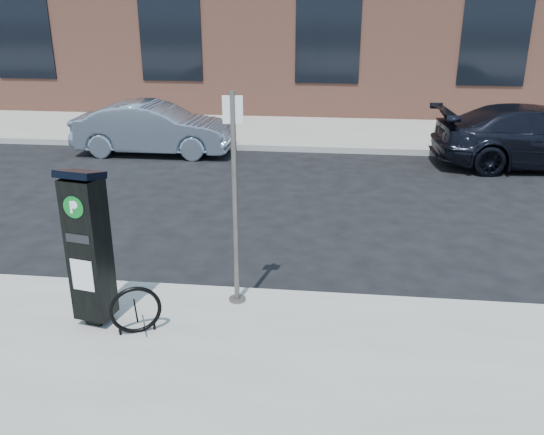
# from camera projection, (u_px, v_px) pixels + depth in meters

# --- Properties ---
(ground) EXTENTS (120.00, 120.00, 0.00)m
(ground) POSITION_uv_depth(u_px,v_px,m) (297.00, 302.00, 7.58)
(ground) COLOR black
(ground) RESTS_ON ground
(sidewalk_far) EXTENTS (60.00, 12.00, 0.15)m
(sidewalk_far) POSITION_uv_depth(u_px,v_px,m) (327.00, 109.00, 20.55)
(sidewalk_far) COLOR gray
(sidewalk_far) RESTS_ON ground
(curb_near) EXTENTS (60.00, 0.12, 0.16)m
(curb_near) POSITION_uv_depth(u_px,v_px,m) (297.00, 298.00, 7.54)
(curb_near) COLOR #9E9B93
(curb_near) RESTS_ON ground
(curb_far) EXTENTS (60.00, 0.12, 0.16)m
(curb_far) POSITION_uv_depth(u_px,v_px,m) (320.00, 149.00, 15.00)
(curb_far) COLOR #9E9B93
(curb_far) RESTS_ON ground
(parking_kiosk) EXTENTS (0.50, 0.46, 1.90)m
(parking_kiosk) POSITION_uv_depth(u_px,v_px,m) (89.00, 246.00, 6.50)
(parking_kiosk) COLOR black
(parking_kiosk) RESTS_ON sidewalk_near
(sign_pole) EXTENTS (0.23, 0.21, 2.64)m
(sign_pole) POSITION_uv_depth(u_px,v_px,m) (235.00, 203.00, 6.87)
(sign_pole) COLOR #5C5751
(sign_pole) RESTS_ON sidewalk_near
(bike_rack) EXTENTS (0.56, 0.28, 0.59)m
(bike_rack) POSITION_uv_depth(u_px,v_px,m) (136.00, 310.00, 6.53)
(bike_rack) COLOR black
(bike_rack) RESTS_ON sidewalk_near
(car_silver) EXTENTS (4.00, 1.43, 1.32)m
(car_silver) POSITION_uv_depth(u_px,v_px,m) (154.00, 128.00, 14.68)
(car_silver) COLOR #7E8EA0
(car_silver) RESTS_ON ground
(car_dark) EXTENTS (5.09, 2.40, 1.44)m
(car_dark) POSITION_uv_depth(u_px,v_px,m) (541.00, 137.00, 13.49)
(car_dark) COLOR black
(car_dark) RESTS_ON ground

